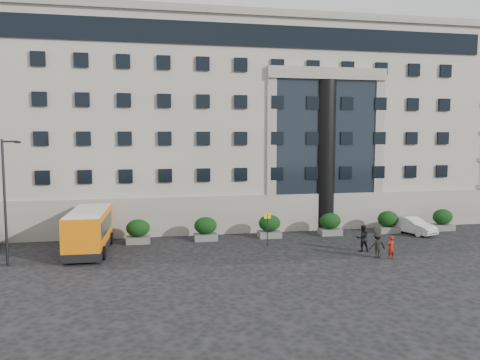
% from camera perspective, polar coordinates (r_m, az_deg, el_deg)
% --- Properties ---
extents(ground, '(120.00, 120.00, 0.00)m').
position_cam_1_polar(ground, '(29.61, -4.70, -10.68)').
color(ground, black).
rests_on(ground, ground).
extents(civic_building, '(44.00, 24.00, 18.00)m').
position_cam_1_polar(civic_building, '(51.12, -0.85, 6.29)').
color(civic_building, '#9D988A').
rests_on(civic_building, ground).
extents(entrance_column, '(1.80, 1.80, 13.00)m').
position_cam_1_polar(entrance_column, '(41.49, 10.29, 2.96)').
color(entrance_column, black).
rests_on(entrance_column, ground).
extents(hedge_a, '(1.80, 1.26, 1.84)m').
position_cam_1_polar(hedge_a, '(36.82, -12.33, -6.11)').
color(hedge_a, '#61615E').
rests_on(hedge_a, ground).
extents(hedge_b, '(1.80, 1.26, 1.84)m').
position_cam_1_polar(hedge_b, '(37.06, -4.22, -5.93)').
color(hedge_b, '#61615E').
rests_on(hedge_b, ground).
extents(hedge_c, '(1.80, 1.26, 1.84)m').
position_cam_1_polar(hedge_c, '(38.03, 3.62, -5.63)').
color(hedge_c, '#61615E').
rests_on(hedge_c, ground).
extents(hedge_d, '(1.80, 1.26, 1.84)m').
position_cam_1_polar(hedge_d, '(39.65, 10.93, -5.26)').
color(hedge_d, '#61615E').
rests_on(hedge_d, ground).
extents(hedge_e, '(1.80, 1.26, 1.84)m').
position_cam_1_polar(hedge_e, '(41.87, 17.57, -4.86)').
color(hedge_e, '#61615E').
rests_on(hedge_e, ground).
extents(hedge_f, '(1.80, 1.26, 1.84)m').
position_cam_1_polar(hedge_f, '(44.58, 23.46, -4.44)').
color(hedge_f, '#61615E').
rests_on(hedge_f, ground).
extents(street_lamp, '(1.16, 0.18, 8.00)m').
position_cam_1_polar(street_lamp, '(32.72, -26.67, -1.89)').
color(street_lamp, '#262628').
rests_on(street_lamp, ground).
extents(bus_stop_sign, '(0.50, 0.08, 2.52)m').
position_cam_1_polar(bus_stop_sign, '(34.99, 3.37, -5.26)').
color(bus_stop_sign, '#262628').
rests_on(bus_stop_sign, ground).
extents(minibus, '(2.91, 7.23, 2.98)m').
position_cam_1_polar(minibus, '(34.79, -17.94, -5.72)').
color(minibus, orange).
rests_on(minibus, ground).
extents(parked_car_d, '(2.93, 5.44, 1.45)m').
position_cam_1_polar(parked_car_d, '(43.81, -24.03, -4.90)').
color(parked_car_d, black).
rests_on(parked_car_d, ground).
extents(white_taxi, '(2.85, 4.50, 1.40)m').
position_cam_1_polar(white_taxi, '(42.09, 20.18, -5.20)').
color(white_taxi, silver).
rests_on(white_taxi, ground).
extents(pedestrian_a, '(0.64, 0.50, 1.55)m').
position_cam_1_polar(pedestrian_a, '(33.08, 17.92, -7.83)').
color(pedestrian_a, maroon).
rests_on(pedestrian_a, ground).
extents(pedestrian_b, '(0.97, 0.79, 1.89)m').
position_cam_1_polar(pedestrian_b, '(34.62, 14.70, -6.87)').
color(pedestrian_b, black).
rests_on(pedestrian_b, ground).
extents(pedestrian_c, '(1.14, 0.66, 1.75)m').
position_cam_1_polar(pedestrian_c, '(33.03, 16.40, -7.63)').
color(pedestrian_c, black).
rests_on(pedestrian_c, ground).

